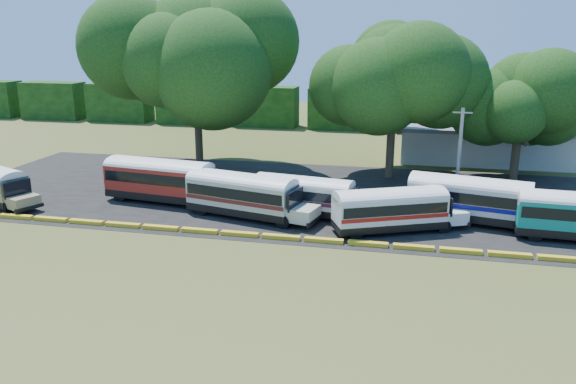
% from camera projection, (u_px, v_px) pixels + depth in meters
% --- Properties ---
extents(ground, '(160.00, 160.00, 0.00)m').
position_uv_depth(ground, '(257.00, 243.00, 38.35)').
color(ground, '#364717').
rests_on(ground, ground).
extents(asphalt_strip, '(64.00, 24.00, 0.02)m').
position_uv_depth(asphalt_strip, '(304.00, 195.00, 49.41)').
color(asphalt_strip, black).
rests_on(asphalt_strip, ground).
extents(curb, '(53.70, 0.45, 0.30)m').
position_uv_depth(curb, '(260.00, 236.00, 39.24)').
color(curb, gold).
rests_on(curb, ground).
extents(terminal_building, '(19.00, 9.00, 4.00)m').
position_uv_depth(terminal_building, '(485.00, 143.00, 62.25)').
color(terminal_building, beige).
rests_on(terminal_building, ground).
extents(treeline_backdrop, '(130.00, 4.00, 6.00)m').
position_uv_depth(treeline_backdrop, '(343.00, 109.00, 82.61)').
color(treeline_backdrop, black).
rests_on(treeline_backdrop, ground).
extents(bus_red, '(11.50, 4.22, 3.69)m').
position_uv_depth(bus_red, '(162.00, 178.00, 46.96)').
color(bus_red, black).
rests_on(bus_red, ground).
extents(bus_cream_west, '(10.87, 4.98, 3.47)m').
position_uv_depth(bus_cream_west, '(244.00, 193.00, 43.13)').
color(bus_cream_west, black).
rests_on(bus_cream_west, ground).
extents(bus_cream_east, '(9.69, 3.74, 3.11)m').
position_uv_depth(bus_cream_east, '(306.00, 194.00, 43.57)').
color(bus_cream_east, black).
rests_on(bus_cream_east, ground).
extents(bus_white_red, '(9.90, 6.18, 3.22)m').
position_uv_depth(bus_white_red, '(393.00, 208.00, 39.96)').
color(bus_white_red, black).
rests_on(bus_white_red, ground).
extents(bus_white_blue, '(11.05, 4.83, 3.53)m').
position_uv_depth(bus_white_blue, '(472.00, 197.00, 41.82)').
color(bus_white_blue, black).
rests_on(bus_white_blue, ground).
extents(tree_west, '(15.71, 15.71, 17.85)m').
position_uv_depth(tree_west, '(195.00, 51.00, 56.32)').
color(tree_west, '#3A2D1D').
rests_on(tree_west, ground).
extents(tree_center, '(11.93, 11.93, 14.64)m').
position_uv_depth(tree_center, '(394.00, 72.00, 52.86)').
color(tree_center, '#3A2D1D').
rests_on(tree_center, ground).
extents(tree_east, '(10.01, 10.01, 12.10)m').
position_uv_depth(tree_east, '(522.00, 93.00, 52.13)').
color(tree_east, '#3A2D1D').
rests_on(tree_east, ground).
extents(utility_pole, '(1.60, 0.30, 7.83)m').
position_uv_depth(utility_pole, '(459.00, 153.00, 47.43)').
color(utility_pole, gray).
rests_on(utility_pole, ground).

